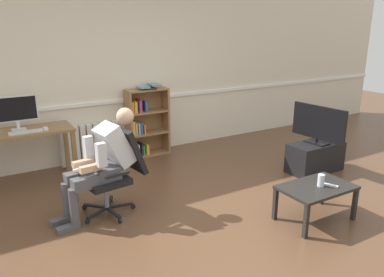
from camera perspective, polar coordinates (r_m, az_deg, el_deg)
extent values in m
plane|color=brown|center=(4.36, 4.08, -12.00)|extent=(18.00, 18.00, 0.00)
cube|color=beige|center=(6.22, -9.81, 9.74)|extent=(12.00, 0.10, 2.70)
cube|color=white|center=(6.22, -9.40, 5.75)|extent=(12.00, 0.03, 0.05)
cube|color=olive|center=(5.43, -17.31, -2.59)|extent=(0.06, 0.06, 0.72)
cube|color=olive|center=(5.89, -18.45, -1.19)|extent=(0.06, 0.06, 0.72)
cube|color=olive|center=(5.47, -24.36, 0.93)|extent=(1.28, 0.57, 0.04)
cube|color=silver|center=(5.52, -24.73, 1.28)|extent=(0.18, 0.14, 0.01)
cube|color=silver|center=(5.52, -24.82, 1.88)|extent=(0.04, 0.02, 0.10)
cube|color=silver|center=(5.47, -25.10, 4.10)|extent=(0.54, 0.02, 0.34)
cube|color=black|center=(5.46, -25.09, 4.08)|extent=(0.50, 0.00, 0.31)
cube|color=silver|center=(5.33, -23.83, 0.92)|extent=(0.42, 0.12, 0.02)
cube|color=white|center=(5.37, -21.28, 1.41)|extent=(0.06, 0.10, 0.03)
cube|color=olive|center=(6.12, -9.55, 2.04)|extent=(0.03, 0.28, 1.11)
cube|color=olive|center=(6.38, -4.02, 2.84)|extent=(0.03, 0.28, 1.11)
cube|color=olive|center=(6.37, -7.25, 2.72)|extent=(0.66, 0.02, 1.11)
cube|color=olive|center=(6.40, -6.56, -2.24)|extent=(0.63, 0.28, 0.03)
cube|color=olive|center=(6.29, -6.67, 0.86)|extent=(0.63, 0.28, 0.03)
cube|color=olive|center=(6.20, -6.79, 4.06)|extent=(0.63, 0.28, 0.03)
cube|color=olive|center=(6.13, -6.90, 7.35)|extent=(0.63, 0.28, 0.03)
cube|color=#2D519E|center=(6.26, -8.95, -1.51)|extent=(0.04, 0.19, 0.24)
cube|color=gold|center=(6.15, -9.09, 1.62)|extent=(0.05, 0.19, 0.23)
cube|color=orange|center=(6.08, -9.27, 4.69)|extent=(0.05, 0.19, 0.18)
cube|color=beige|center=(6.28, -8.41, -1.61)|extent=(0.05, 0.19, 0.19)
cube|color=beige|center=(6.18, -8.70, 1.55)|extent=(0.02, 0.19, 0.19)
cube|color=gold|center=(6.11, -8.76, 4.80)|extent=(0.04, 0.19, 0.18)
cube|color=black|center=(6.30, -7.80, -1.50)|extent=(0.03, 0.19, 0.20)
cube|color=beige|center=(6.21, -8.19, 1.61)|extent=(0.04, 0.19, 0.18)
cube|color=#89428E|center=(6.11, -8.07, 4.88)|extent=(0.04, 0.19, 0.19)
cube|color=#38844C|center=(6.33, -7.58, -1.61)|extent=(0.03, 0.19, 0.15)
cube|color=#2D519E|center=(6.20, -7.87, 1.60)|extent=(0.04, 0.19, 0.19)
cube|color=red|center=(6.13, -7.98, 5.02)|extent=(0.02, 0.19, 0.21)
cube|color=red|center=(6.36, -6.95, -1.53)|extent=(0.05, 0.19, 0.15)
cube|color=orange|center=(6.21, -7.42, 1.50)|extent=(0.02, 0.19, 0.15)
cube|color=#2D519E|center=(6.17, -7.25, 4.93)|extent=(0.04, 0.19, 0.17)
cube|color=gold|center=(6.35, -7.00, -1.50)|extent=(0.04, 0.19, 0.16)
cube|color=black|center=(6.10, -6.49, 7.57)|extent=(0.16, 0.22, 0.02)
cube|color=#6699A3|center=(6.07, -7.40, 7.71)|extent=(0.16, 0.22, 0.02)
cube|color=#6699A3|center=(6.17, -5.74, 8.15)|extent=(0.16, 0.22, 0.02)
cube|color=white|center=(6.03, -18.96, -1.31)|extent=(0.08, 0.08, 0.62)
cube|color=white|center=(6.05, -18.00, -1.16)|extent=(0.08, 0.08, 0.62)
cube|color=white|center=(6.07, -17.05, -1.01)|extent=(0.08, 0.08, 0.62)
cube|color=white|center=(6.09, -16.10, -0.86)|extent=(0.08, 0.08, 0.62)
cube|color=white|center=(6.12, -15.17, -0.71)|extent=(0.08, 0.08, 0.62)
cube|color=white|center=(6.15, -14.24, -0.57)|extent=(0.08, 0.08, 0.62)
cube|color=white|center=(6.17, -13.31, -0.42)|extent=(0.08, 0.08, 0.62)
cube|color=white|center=(6.20, -12.40, -0.28)|extent=(0.08, 0.08, 0.62)
cube|color=white|center=(6.23, -11.49, -0.13)|extent=(0.08, 0.08, 0.62)
cube|color=black|center=(4.42, -11.82, -10.91)|extent=(0.08, 0.30, 0.02)
cylinder|color=black|center=(4.32, -10.85, -12.12)|extent=(0.03, 0.06, 0.06)
cube|color=black|center=(4.56, -10.81, -9.94)|extent=(0.30, 0.09, 0.02)
cylinder|color=black|center=(4.60, -8.92, -10.11)|extent=(0.06, 0.03, 0.06)
cube|color=black|center=(4.67, -12.39, -9.34)|extent=(0.17, 0.28, 0.02)
cylinder|color=black|center=(4.82, -12.07, -8.96)|extent=(0.05, 0.06, 0.06)
cube|color=black|center=(4.61, -14.37, -9.88)|extent=(0.23, 0.24, 0.02)
cylinder|color=black|center=(4.70, -15.96, -10.00)|extent=(0.05, 0.06, 0.06)
cube|color=black|center=(4.45, -14.10, -10.86)|extent=(0.29, 0.16, 0.02)
cylinder|color=black|center=(4.38, -15.52, -12.00)|extent=(0.06, 0.04, 0.06)
cylinder|color=gray|center=(4.47, -12.83, -8.35)|extent=(0.05, 0.05, 0.30)
cube|color=black|center=(4.40, -12.99, -6.17)|extent=(0.52, 0.52, 0.07)
cube|color=black|center=(4.43, -9.48, -1.65)|extent=(0.31, 0.47, 0.55)
cube|color=black|center=(4.57, -14.32, -3.39)|extent=(0.28, 0.08, 0.03)
cube|color=black|center=(4.13, -11.27, -5.40)|extent=(0.28, 0.08, 0.03)
cube|color=#4C4C51|center=(4.36, -13.08, -4.90)|extent=(0.31, 0.37, 0.14)
cube|color=silver|center=(4.32, -11.61, -0.96)|extent=(0.43, 0.39, 0.52)
sphere|color=#D6A884|center=(4.31, -10.10, 3.30)|extent=(0.20, 0.20, 0.20)
cube|color=white|center=(4.22, -16.59, -4.45)|extent=(0.15, 0.06, 0.02)
cube|color=#4C4C51|center=(4.38, -16.09, -5.45)|extent=(0.43, 0.19, 0.13)
cylinder|color=#4C4C51|center=(4.42, -18.33, -9.13)|extent=(0.10, 0.10, 0.46)
cube|color=#4C4C51|center=(4.48, -19.31, -11.71)|extent=(0.23, 0.12, 0.06)
cube|color=#4C4C51|center=(4.21, -15.01, -6.30)|extent=(0.43, 0.19, 0.13)
cylinder|color=#4C4C51|center=(4.25, -17.35, -10.13)|extent=(0.10, 0.10, 0.46)
cube|color=#4C4C51|center=(4.31, -18.38, -12.79)|extent=(0.23, 0.12, 0.06)
cube|color=silver|center=(4.37, -15.41, -1.30)|extent=(0.11, 0.09, 0.26)
cube|color=#D6A884|center=(4.33, -16.12, -3.60)|extent=(0.25, 0.10, 0.07)
cube|color=silver|center=(4.09, -13.59, -2.41)|extent=(0.11, 0.09, 0.26)
cube|color=#D6A884|center=(4.16, -15.08, -4.35)|extent=(0.25, 0.10, 0.07)
cube|color=black|center=(5.87, 18.12, -2.69)|extent=(0.83, 0.41, 0.43)
cube|color=black|center=(5.80, 18.32, -0.58)|extent=(0.23, 0.34, 0.02)
cylinder|color=black|center=(5.79, 18.35, -0.24)|extent=(0.04, 0.04, 0.05)
cube|color=black|center=(5.72, 18.60, 2.31)|extent=(0.13, 0.86, 0.48)
cube|color=#B7D1F9|center=(5.74, 18.73, 2.35)|extent=(0.09, 0.81, 0.45)
cube|color=black|center=(4.08, 16.87, -11.94)|extent=(0.04, 0.04, 0.37)
cube|color=black|center=(4.62, 23.38, -9.11)|extent=(0.04, 0.04, 0.37)
cube|color=black|center=(4.86, 19.11, -7.29)|extent=(0.04, 0.04, 0.37)
cube|color=black|center=(4.35, 12.48, -9.65)|extent=(0.04, 0.04, 0.37)
cube|color=black|center=(4.38, 18.34, -7.04)|extent=(0.82, 0.51, 0.03)
cylinder|color=silver|center=(4.36, 18.94, -6.01)|extent=(0.07, 0.07, 0.14)
cube|color=white|center=(4.42, 20.29, -6.67)|extent=(0.09, 0.15, 0.02)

